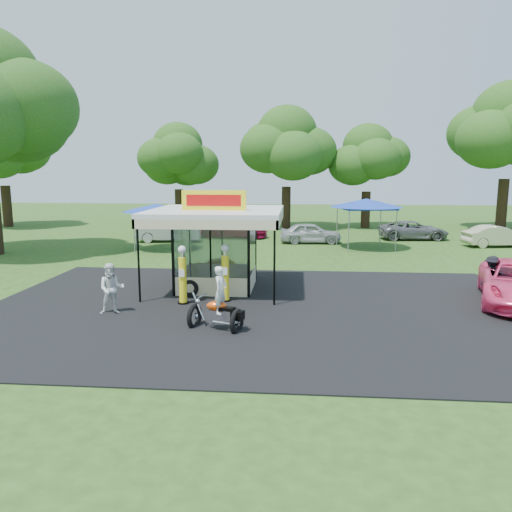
% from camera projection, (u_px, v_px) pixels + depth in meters
% --- Properties ---
extents(ground, '(120.00, 120.00, 0.00)m').
position_uv_depth(ground, '(254.00, 326.00, 16.16)').
color(ground, '#274916').
rests_on(ground, ground).
extents(asphalt_apron, '(20.00, 14.00, 0.04)m').
position_uv_depth(asphalt_apron, '(258.00, 308.00, 18.12)').
color(asphalt_apron, black).
rests_on(asphalt_apron, ground).
extents(gas_station_kiosk, '(5.40, 5.40, 4.18)m').
position_uv_depth(gas_station_kiosk, '(217.00, 247.00, 20.93)').
color(gas_station_kiosk, white).
rests_on(gas_station_kiosk, ground).
extents(gas_pump_left, '(0.42, 0.42, 2.23)m').
position_uv_depth(gas_pump_left, '(183.00, 276.00, 18.54)').
color(gas_pump_left, black).
rests_on(gas_pump_left, ground).
extents(gas_pump_right, '(0.42, 0.42, 2.23)m').
position_uv_depth(gas_pump_right, '(225.00, 274.00, 18.92)').
color(gas_pump_right, black).
rests_on(gas_pump_right, ground).
extents(motorcycle, '(1.87, 1.30, 2.12)m').
position_uv_depth(motorcycle, '(219.00, 305.00, 15.57)').
color(motorcycle, black).
rests_on(motorcycle, ground).
extents(spare_tires, '(0.85, 0.51, 0.73)m').
position_uv_depth(spare_tires, '(189.00, 288.00, 19.80)').
color(spare_tires, black).
rests_on(spare_tires, ground).
extents(kiosk_car, '(2.82, 1.13, 0.96)m').
position_uv_depth(kiosk_car, '(225.00, 268.00, 23.32)').
color(kiosk_car, yellow).
rests_on(kiosk_car, ground).
extents(spectator_west, '(1.05, 0.93, 1.80)m').
position_uv_depth(spectator_west, '(112.00, 289.00, 17.35)').
color(spectator_west, white).
rests_on(spectator_west, ground).
extents(spectator_east_a, '(1.22, 1.10, 1.64)m').
position_uv_depth(spectator_east_a, '(491.00, 276.00, 19.81)').
color(spectator_east_a, black).
rests_on(spectator_east_a, ground).
extents(bg_car_a, '(4.63, 2.07, 1.48)m').
position_uv_depth(bg_car_a, '(169.00, 231.00, 35.21)').
color(bg_car_a, beige).
rests_on(bg_car_a, ground).
extents(bg_car_b, '(5.45, 2.52, 1.54)m').
position_uv_depth(bg_car_b, '(232.00, 227.00, 37.34)').
color(bg_car_b, maroon).
rests_on(bg_car_b, ground).
extents(bg_car_c, '(4.29, 1.95, 1.43)m').
position_uv_depth(bg_car_c, '(311.00, 233.00, 34.48)').
color(bg_car_c, '#A8A9AD').
rests_on(bg_car_c, ground).
extents(bg_car_d, '(5.06, 2.67, 1.36)m').
position_uv_depth(bg_car_d, '(413.00, 230.00, 36.34)').
color(bg_car_d, slate).
rests_on(bg_car_d, ground).
extents(bg_car_e, '(4.46, 2.17, 1.41)m').
position_uv_depth(bg_car_e, '(497.00, 236.00, 32.85)').
color(bg_car_e, '#B9B58D').
rests_on(bg_car_e, ground).
extents(tent_west, '(4.18, 4.18, 2.92)m').
position_uv_depth(tent_west, '(156.00, 208.00, 31.32)').
color(tent_west, gray).
rests_on(tent_west, ground).
extents(tent_east, '(4.59, 4.59, 3.21)m').
position_uv_depth(tent_east, '(366.00, 203.00, 31.82)').
color(tent_east, gray).
rests_on(tent_east, ground).
extents(oak_far_a, '(8.64, 8.64, 10.25)m').
position_uv_depth(oak_far_a, '(2.00, 153.00, 43.79)').
color(oak_far_a, black).
rests_on(oak_far_a, ground).
extents(oak_far_b, '(7.62, 7.62, 9.09)m').
position_uv_depth(oak_far_b, '(178.00, 161.00, 45.29)').
color(oak_far_b, black).
rests_on(oak_far_b, ground).
extents(oak_far_c, '(8.66, 8.66, 10.20)m').
position_uv_depth(oak_far_c, '(287.00, 153.00, 42.46)').
color(oak_far_c, black).
rests_on(oak_far_c, ground).
extents(oak_far_d, '(7.38, 7.38, 8.79)m').
position_uv_depth(oak_far_d, '(367.00, 163.00, 43.18)').
color(oak_far_d, black).
rests_on(oak_far_d, ground).
extents(oak_far_e, '(10.02, 10.02, 11.93)m').
position_uv_depth(oak_far_e, '(508.00, 138.00, 41.01)').
color(oak_far_e, black).
rests_on(oak_far_e, ground).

